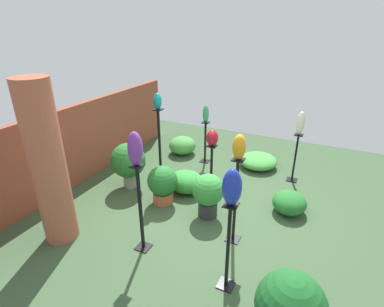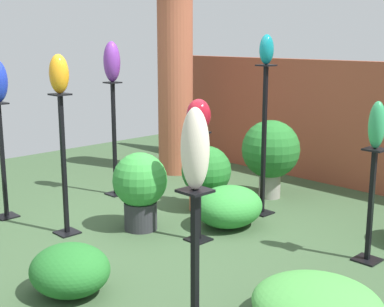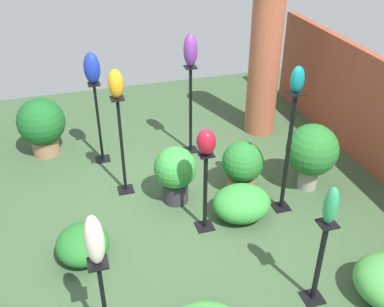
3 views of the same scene
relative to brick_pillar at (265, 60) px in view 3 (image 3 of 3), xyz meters
name	(u,v)px [view 3 (image 3 of 3)]	position (x,y,z in m)	size (l,w,h in m)	color
ground_plane	(181,207)	(1.59, -1.76, -1.19)	(8.00, 8.00, 0.00)	#385133
brick_wall_back	(384,122)	(1.59, 1.01, -0.42)	(5.60, 0.12, 1.55)	brown
brick_pillar	(265,60)	(0.00, 0.00, 0.00)	(0.47, 0.47, 2.38)	#9E5138
pedestal_jade	(319,266)	(3.34, -0.90, -0.76)	(0.20, 0.20, 0.95)	black
pedestal_teal	(287,158)	(1.96, -0.56, -0.47)	(0.20, 0.20, 1.55)	black
pedestal_amber	(122,150)	(1.04, -2.35, -0.58)	(0.20, 0.20, 1.32)	black
pedestal_violet	(191,114)	(0.31, -1.25, -0.58)	(0.20, 0.20, 1.33)	black
pedestal_cobalt	(99,126)	(0.19, -2.55, -0.65)	(0.20, 0.20, 1.19)	black
pedestal_ruby	(205,196)	(2.03, -1.58, -0.73)	(0.20, 0.20, 1.01)	black
art_vase_jade	(331,206)	(3.34, -0.90, -0.05)	(0.13, 0.13, 0.38)	#2D9356
art_vase_teal	(298,79)	(1.96, -0.56, 0.51)	(0.14, 0.15, 0.30)	#0F727A
art_vase_amber	(116,84)	(1.04, -2.35, 0.31)	(0.17, 0.18, 0.35)	orange
art_vase_violet	(190,50)	(0.31, -1.25, 0.36)	(0.20, 0.19, 0.45)	#6B2D8C
art_vase_cobalt	(92,68)	(0.19, -2.55, 0.21)	(0.21, 0.22, 0.43)	#192D9E
art_vase_ruby	(206,142)	(2.03, -1.58, -0.04)	(0.22, 0.21, 0.29)	maroon
art_vase_ivory	(94,240)	(3.29, -2.86, 0.03)	(0.16, 0.15, 0.46)	beige
potted_plant_near_pillar	(42,124)	(-0.24, -3.33, -0.71)	(0.68, 0.68, 0.86)	#936B4C
potted_plant_mid_right	(242,165)	(1.46, -0.90, -0.81)	(0.53, 0.53, 0.70)	#B25B38
potted_plant_front_right	(175,172)	(1.44, -1.78, -0.76)	(0.52, 0.52, 0.75)	#2D2D33
potted_plant_back_center	(312,151)	(1.65, -0.04, -0.64)	(0.67, 0.67, 0.90)	gray
foliage_bed_east	(83,244)	(2.13, -2.98, -1.01)	(0.61, 0.56, 0.36)	#236B28
foliage_bed_rear	(242,203)	(1.98, -1.10, -0.99)	(0.61, 0.70, 0.40)	#338C38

